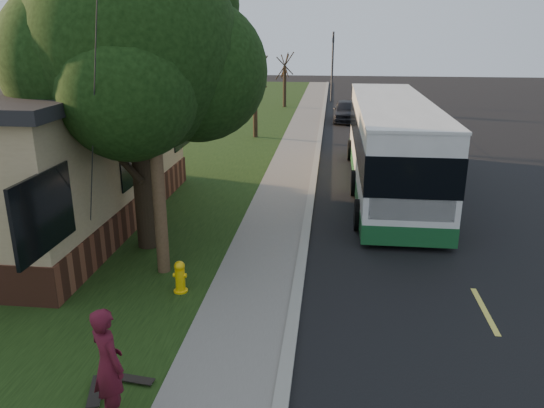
% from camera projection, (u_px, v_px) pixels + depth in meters
% --- Properties ---
extents(ground, '(120.00, 120.00, 0.00)m').
position_uv_depth(ground, '(296.00, 301.00, 11.64)').
color(ground, black).
rests_on(ground, ground).
extents(road, '(8.00, 80.00, 0.01)m').
position_uv_depth(road, '(417.00, 182.00, 20.64)').
color(road, black).
rests_on(road, ground).
extents(curb, '(0.25, 80.00, 0.12)m').
position_uv_depth(curb, '(314.00, 178.00, 21.06)').
color(curb, gray).
rests_on(curb, ground).
extents(sidewalk, '(2.00, 80.00, 0.08)m').
position_uv_depth(sidewalk, '(289.00, 177.00, 21.17)').
color(sidewalk, slate).
rests_on(sidewalk, ground).
extents(grass_verge, '(5.00, 80.00, 0.07)m').
position_uv_depth(grass_verge, '(203.00, 175.00, 21.55)').
color(grass_verge, black).
rests_on(grass_verge, ground).
extents(fire_hydrant, '(0.32, 0.32, 0.74)m').
position_uv_depth(fire_hydrant, '(180.00, 277.00, 11.79)').
color(fire_hydrant, yellow).
rests_on(fire_hydrant, grass_verge).
extents(utility_pole, '(2.86, 3.21, 9.07)m').
position_uv_depth(utility_pole, '(150.00, 80.00, 11.48)').
color(utility_pole, '#473321').
rests_on(utility_pole, ground).
extents(leafy_tree, '(6.30, 6.00, 7.80)m').
position_uv_depth(leafy_tree, '(137.00, 51.00, 12.97)').
color(leafy_tree, black).
rests_on(leafy_tree, grass_verge).
extents(bare_tree_near, '(1.38, 1.21, 4.31)m').
position_uv_depth(bare_tree_near, '(255.00, 98.00, 28.33)').
color(bare_tree_near, black).
rests_on(bare_tree_near, grass_verge).
extents(bare_tree_far, '(1.38, 1.21, 4.03)m').
position_uv_depth(bare_tree_far, '(285.00, 81.00, 39.64)').
color(bare_tree_far, black).
rests_on(bare_tree_far, grass_verge).
extents(traffic_signal, '(0.18, 0.22, 5.50)m').
position_uv_depth(traffic_signal, '(333.00, 62.00, 42.67)').
color(traffic_signal, '#2D2D30').
rests_on(traffic_signal, ground).
extents(transit_bus, '(2.79, 12.09, 3.27)m').
position_uv_depth(transit_bus, '(391.00, 143.00, 19.25)').
color(transit_bus, silver).
rests_on(transit_bus, ground).
extents(skateboarder, '(0.80, 0.76, 1.84)m').
position_uv_depth(skateboarder, '(108.00, 364.00, 7.78)').
color(skateboarder, '#4B0F1D').
rests_on(skateboarder, grass_verge).
extents(skateboard_main, '(0.42, 0.84, 0.08)m').
position_uv_depth(skateboard_main, '(96.00, 391.00, 8.53)').
color(skateboard_main, black).
rests_on(skateboard_main, grass_verge).
extents(skateboard_spare, '(0.74, 0.27, 0.07)m').
position_uv_depth(skateboard_spare, '(133.00, 379.00, 8.83)').
color(skateboard_spare, black).
rests_on(skateboard_spare, grass_verge).
extents(dumpster, '(1.63, 1.47, 1.19)m').
position_uv_depth(dumpster, '(138.00, 160.00, 21.37)').
color(dumpster, black).
rests_on(dumpster, building_lot).
extents(distant_car, '(1.65, 4.02, 1.36)m').
position_uv_depth(distant_car, '(346.00, 111.00, 34.09)').
color(distant_car, black).
rests_on(distant_car, ground).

